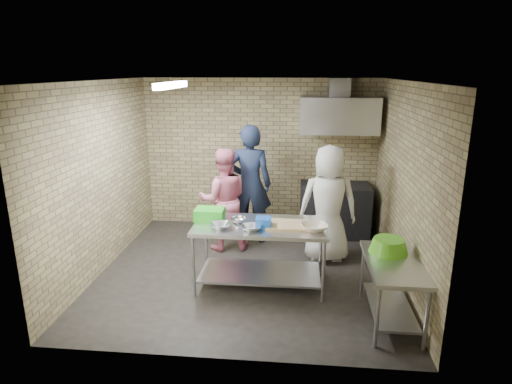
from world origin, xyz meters
TOP-DOWN VIEW (x-y plane):
  - floor at (0.00, 0.00)m, footprint 4.20×4.20m
  - ceiling at (0.00, 0.00)m, footprint 4.20×4.20m
  - back_wall at (0.00, 2.00)m, footprint 4.20×0.06m
  - front_wall at (0.00, -2.00)m, footprint 4.20×0.06m
  - left_wall at (-2.10, 0.00)m, footprint 0.06×4.00m
  - right_wall at (2.10, 0.00)m, footprint 0.06×4.00m
  - prep_table at (0.21, -0.38)m, footprint 1.75×0.87m
  - side_counter at (1.80, -1.10)m, footprint 0.60×1.20m
  - stove at (1.35, 1.65)m, footprint 1.20×0.70m
  - range_hood at (1.35, 1.70)m, footprint 1.30×0.60m
  - hood_duct at (1.35, 1.85)m, footprint 0.35×0.30m
  - wall_shelf at (1.65, 1.89)m, footprint 0.80×0.20m
  - fluorescent_fixture at (-1.00, 0.00)m, footprint 0.10×1.25m
  - green_crate at (-0.49, -0.26)m, footprint 0.39×0.29m
  - blue_tub at (0.26, -0.48)m, footprint 0.19×0.19m
  - cutting_board at (0.56, -0.40)m, footprint 0.53×0.41m
  - mixing_bowl_a at (-0.29, -0.58)m, footprint 0.33×0.33m
  - mixing_bowl_b at (-0.09, -0.33)m, footprint 0.25×0.25m
  - mixing_bowl_c at (0.11, -0.60)m, footprint 0.31×0.31m
  - ceramic_bowl at (0.91, -0.53)m, footprint 0.41×0.41m
  - green_basin at (1.78, -0.85)m, footprint 0.46×0.46m
  - bottle_red at (1.40, 1.89)m, footprint 0.07×0.07m
  - bottle_green at (1.80, 1.89)m, footprint 0.06×0.06m
  - man_navy at (-0.10, 1.19)m, footprint 0.73×0.49m
  - woman_pink at (-0.49, 0.82)m, footprint 0.93×0.79m
  - woman_white at (1.16, 0.55)m, footprint 0.89×0.60m

SIDE VIEW (x-z plane):
  - floor at x=0.00m, z-range 0.00..0.00m
  - side_counter at x=1.80m, z-range 0.00..0.75m
  - prep_table at x=0.21m, z-range 0.00..0.87m
  - stove at x=1.35m, z-range 0.00..0.90m
  - woman_pink at x=-0.49m, z-range 0.00..1.66m
  - green_basin at x=1.78m, z-range 0.75..0.92m
  - cutting_board at x=0.56m, z-range 0.87..0.90m
  - woman_white at x=1.16m, z-range 0.00..1.79m
  - mixing_bowl_c at x=0.11m, z-range 0.87..0.94m
  - mixing_bowl_b at x=-0.09m, z-range 0.87..0.94m
  - mixing_bowl_a at x=-0.29m, z-range 0.87..0.94m
  - ceramic_bowl at x=0.91m, z-range 0.87..0.96m
  - blue_tub at x=0.26m, z-range 0.87..1.00m
  - green_crate at x=-0.49m, z-range 0.87..1.03m
  - man_navy at x=-0.10m, z-range 0.00..1.99m
  - back_wall at x=0.00m, z-range 0.00..2.70m
  - front_wall at x=0.00m, z-range 0.00..2.70m
  - left_wall at x=-2.10m, z-range 0.00..2.70m
  - right_wall at x=2.10m, z-range 0.00..2.70m
  - wall_shelf at x=1.65m, z-range 1.90..1.94m
  - bottle_green at x=1.80m, z-range 1.94..2.09m
  - bottle_red at x=1.40m, z-range 1.94..2.12m
  - range_hood at x=1.35m, z-range 1.80..2.40m
  - hood_duct at x=1.35m, z-range 2.40..2.70m
  - fluorescent_fixture at x=-1.00m, z-range 2.60..2.68m
  - ceiling at x=0.00m, z-range 2.70..2.70m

